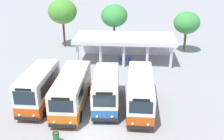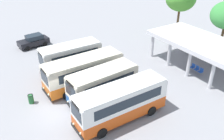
% 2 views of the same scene
% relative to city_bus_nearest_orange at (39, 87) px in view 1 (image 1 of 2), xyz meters
% --- Properties ---
extents(ground_plane, '(180.00, 180.00, 0.00)m').
position_rel_city_bus_nearest_orange_xyz_m(ground_plane, '(5.58, -3.99, -1.87)').
color(ground_plane, '#939399').
extents(city_bus_nearest_orange, '(2.37, 6.63, 3.40)m').
position_rel_city_bus_nearest_orange_xyz_m(city_bus_nearest_orange, '(0.00, 0.00, 0.00)').
color(city_bus_nearest_orange, black).
rests_on(city_bus_nearest_orange, ground).
extents(city_bus_second_in_row, '(2.57, 8.14, 3.13)m').
position_rel_city_bus_nearest_orange_xyz_m(city_bus_second_in_row, '(3.09, -0.05, -0.13)').
color(city_bus_second_in_row, black).
rests_on(city_bus_second_in_row, ground).
extents(city_bus_middle_cream, '(2.62, 6.70, 3.15)m').
position_rel_city_bus_nearest_orange_xyz_m(city_bus_middle_cream, '(6.19, 0.32, -0.12)').
color(city_bus_middle_cream, black).
rests_on(city_bus_middle_cream, ground).
extents(city_bus_fourth_amber, '(2.36, 8.07, 3.16)m').
position_rel_city_bus_nearest_orange_xyz_m(city_bus_fourth_amber, '(9.28, 0.18, -0.12)').
color(city_bus_fourth_amber, black).
rests_on(city_bus_fourth_amber, ground).
extents(terminal_canopy, '(13.09, 5.91, 3.40)m').
position_rel_city_bus_nearest_orange_xyz_m(terminal_canopy, '(7.40, 13.31, 0.76)').
color(terminal_canopy, silver).
rests_on(terminal_canopy, ground).
extents(waiting_chair_end_by_column, '(0.44, 0.44, 0.86)m').
position_rel_city_bus_nearest_orange_xyz_m(waiting_chair_end_by_column, '(6.91, 11.73, -1.35)').
color(waiting_chair_end_by_column, slate).
rests_on(waiting_chair_end_by_column, ground).
extents(waiting_chair_second_from_end, '(0.44, 0.44, 0.86)m').
position_rel_city_bus_nearest_orange_xyz_m(waiting_chair_second_from_end, '(7.51, 11.71, -1.35)').
color(waiting_chair_second_from_end, slate).
rests_on(waiting_chair_second_from_end, ground).
extents(waiting_chair_middle_seat, '(0.44, 0.44, 0.86)m').
position_rel_city_bus_nearest_orange_xyz_m(waiting_chair_middle_seat, '(8.10, 11.68, -1.35)').
color(waiting_chair_middle_seat, slate).
rests_on(waiting_chair_middle_seat, ground).
extents(roadside_tree_behind_canopy, '(3.92, 3.92, 6.75)m').
position_rel_city_bus_nearest_orange_xyz_m(roadside_tree_behind_canopy, '(5.61, 18.18, 3.19)').
color(roadside_tree_behind_canopy, brown).
rests_on(roadside_tree_behind_canopy, ground).
extents(roadside_tree_east_of_canopy, '(3.71, 3.71, 6.00)m').
position_rel_city_bus_nearest_orange_xyz_m(roadside_tree_east_of_canopy, '(16.09, 17.16, 2.54)').
color(roadside_tree_east_of_canopy, brown).
rests_on(roadside_tree_east_of_canopy, ground).
extents(roadside_tree_west_of_canopy, '(4.35, 4.35, 7.36)m').
position_rel_city_bus_nearest_orange_xyz_m(roadside_tree_west_of_canopy, '(-2.31, 18.62, 3.62)').
color(roadside_tree_west_of_canopy, brown).
rests_on(roadside_tree_west_of_canopy, ground).
extents(litter_bin_apron, '(0.49, 0.49, 0.90)m').
position_rel_city_bus_nearest_orange_xyz_m(litter_bin_apron, '(3.05, -5.51, -1.41)').
color(litter_bin_apron, '#266633').
rests_on(litter_bin_apron, ground).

